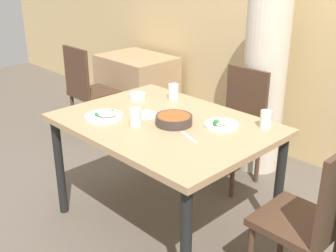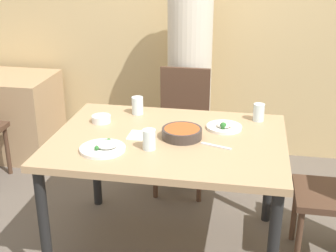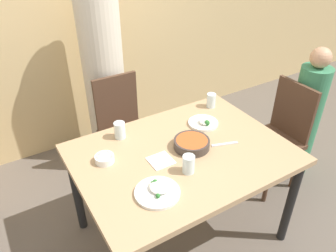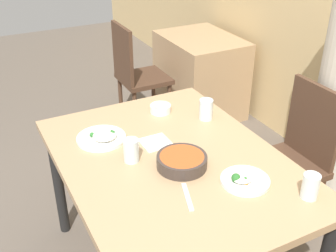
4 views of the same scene
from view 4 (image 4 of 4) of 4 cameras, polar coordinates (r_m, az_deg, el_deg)
The scene contains 13 objects.
dining_table at distance 2.03m, azimuth 0.55°, elevation -6.41°, with size 1.34×0.99×0.76m.
chair_adult_spot at distance 2.59m, azimuth 16.67°, elevation -3.89°, with size 0.40×0.40×0.93m.
bowl_curry at distance 1.92m, azimuth 1.89°, elevation -4.76°, with size 0.23×0.23×0.06m.
plate_rice_adult at distance 2.15m, azimuth -8.89°, elevation -1.53°, with size 0.25×0.25×0.05m.
plate_rice_child at distance 1.85m, azimuth 10.24°, elevation -7.19°, with size 0.21×0.21×0.06m.
bowl_rice_small at distance 2.39m, azimuth -1.02°, elevation 2.42°, with size 0.12×0.12×0.04m.
glass_water_tall at distance 1.95m, azimuth -5.01°, elevation -3.31°, with size 0.07×0.07×0.11m.
glass_water_short at distance 2.31m, azimuth 5.18°, elevation 2.25°, with size 0.07×0.07×0.11m.
glass_water_center at distance 1.82m, azimuth 18.73°, elevation -7.74°, with size 0.07×0.07×0.11m.
napkin_folded at distance 2.11m, azimuth -1.67°, elevation -2.26°, with size 0.14×0.14×0.01m.
fork_steel at distance 1.76m, azimuth 2.66°, elevation -9.54°, with size 0.18×0.08×0.01m.
background_table at distance 3.96m, azimuth 4.36°, elevation 6.89°, with size 0.79×0.60×0.72m.
chair_background at distance 3.63m, azimuth -4.33°, elevation 7.15°, with size 0.40×0.40×0.93m.
Camera 4 is at (1.46, -0.77, 1.87)m, focal length 45.00 mm.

